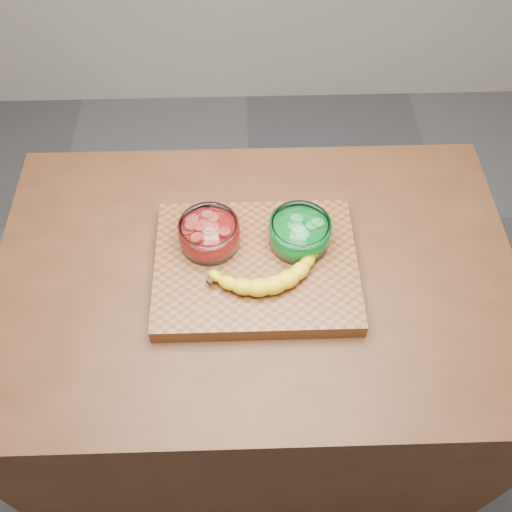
{
  "coord_description": "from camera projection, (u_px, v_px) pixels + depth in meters",
  "views": [
    {
      "loc": [
        -0.02,
        -0.73,
        1.97
      ],
      "look_at": [
        0.0,
        0.0,
        0.96
      ],
      "focal_mm": 40.0,
      "sensor_mm": 36.0,
      "label": 1
    }
  ],
  "objects": [
    {
      "name": "ground",
      "position": [
        256.0,
        414.0,
        2.02
      ],
      "size": [
        3.5,
        3.5,
        0.0
      ],
      "primitive_type": "plane",
      "color": "#545459",
      "rests_on": "ground"
    },
    {
      "name": "bowl_green",
      "position": [
        300.0,
        233.0,
        1.27
      ],
      "size": [
        0.14,
        0.14,
        0.06
      ],
      "color": "white",
      "rests_on": "cutting_board"
    },
    {
      "name": "bowl_red",
      "position": [
        209.0,
        234.0,
        1.27
      ],
      "size": [
        0.14,
        0.14,
        0.06
      ],
      "color": "white",
      "rests_on": "cutting_board"
    },
    {
      "name": "banana",
      "position": [
        265.0,
        269.0,
        1.23
      ],
      "size": [
        0.28,
        0.16,
        0.04
      ],
      "primitive_type": null,
      "color": "yellow",
      "rests_on": "cutting_board"
    },
    {
      "name": "counter",
      "position": [
        256.0,
        358.0,
        1.66
      ],
      "size": [
        1.2,
        0.8,
        0.9
      ],
      "primitive_type": "cube",
      "color": "#4D2B17",
      "rests_on": "ground"
    },
    {
      "name": "cutting_board",
      "position": [
        256.0,
        266.0,
        1.28
      ],
      "size": [
        0.45,
        0.35,
        0.04
      ],
      "primitive_type": "cube",
      "color": "brown",
      "rests_on": "counter"
    }
  ]
}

